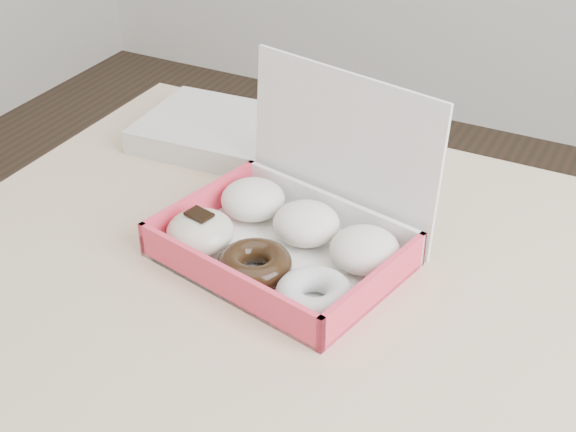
% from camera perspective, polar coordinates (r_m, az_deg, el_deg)
% --- Properties ---
extents(table, '(1.20, 0.80, 0.75)m').
position_cam_1_polar(table, '(0.93, 7.98, -11.10)').
color(table, '#CDB387').
rests_on(table, ground).
extents(donut_box, '(0.31, 0.28, 0.20)m').
position_cam_1_polar(donut_box, '(0.95, 0.02, -1.09)').
color(donut_box, white).
rests_on(donut_box, table).
extents(newspapers, '(0.23, 0.19, 0.04)m').
position_cam_1_polar(newspapers, '(1.21, -4.92, 6.01)').
color(newspapers, white).
rests_on(newspapers, table).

